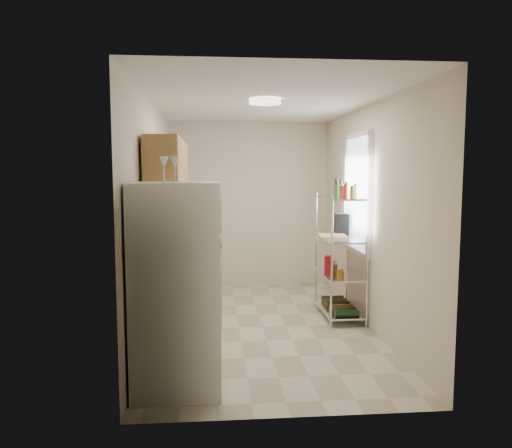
{
  "coord_description": "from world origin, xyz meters",
  "views": [
    {
      "loc": [
        -0.57,
        -5.7,
        1.82
      ],
      "look_at": [
        -0.05,
        0.25,
        1.19
      ],
      "focal_mm": 35.0,
      "sensor_mm": 36.0,
      "label": 1
    }
  ],
  "objects_px": {
    "frying_pan_large": "(178,243)",
    "espresso_machine": "(341,223)",
    "rice_cooker": "(180,236)",
    "cutting_board": "(333,236)",
    "refrigerator": "(177,287)"
  },
  "relations": [
    {
      "from": "cutting_board",
      "to": "espresso_machine",
      "type": "xyz_separation_m",
      "value": [
        0.18,
        0.29,
        0.13
      ]
    },
    {
      "from": "rice_cooker",
      "to": "cutting_board",
      "type": "relative_size",
      "value": 0.63
    },
    {
      "from": "rice_cooker",
      "to": "frying_pan_large",
      "type": "height_order",
      "value": "rice_cooker"
    },
    {
      "from": "frying_pan_large",
      "to": "cutting_board",
      "type": "xyz_separation_m",
      "value": [
        1.93,
        -0.34,
        0.1
      ]
    },
    {
      "from": "refrigerator",
      "to": "frying_pan_large",
      "type": "distance_m",
      "value": 2.25
    },
    {
      "from": "cutting_board",
      "to": "refrigerator",
      "type": "bearing_deg",
      "value": -133.01
    },
    {
      "from": "rice_cooker",
      "to": "cutting_board",
      "type": "distance_m",
      "value": 1.91
    },
    {
      "from": "rice_cooker",
      "to": "espresso_machine",
      "type": "relative_size",
      "value": 0.91
    },
    {
      "from": "espresso_machine",
      "to": "frying_pan_large",
      "type": "bearing_deg",
      "value": -175.87
    },
    {
      "from": "refrigerator",
      "to": "espresso_machine",
      "type": "height_order",
      "value": "refrigerator"
    },
    {
      "from": "rice_cooker",
      "to": "espresso_machine",
      "type": "bearing_deg",
      "value": 0.21
    },
    {
      "from": "espresso_machine",
      "to": "refrigerator",
      "type": "bearing_deg",
      "value": -126.22
    },
    {
      "from": "frying_pan_large",
      "to": "espresso_machine",
      "type": "xyz_separation_m",
      "value": [
        2.11,
        -0.05,
        0.24
      ]
    },
    {
      "from": "cutting_board",
      "to": "espresso_machine",
      "type": "distance_m",
      "value": 0.36
    },
    {
      "from": "rice_cooker",
      "to": "refrigerator",
      "type": "bearing_deg",
      "value": -87.15
    }
  ]
}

